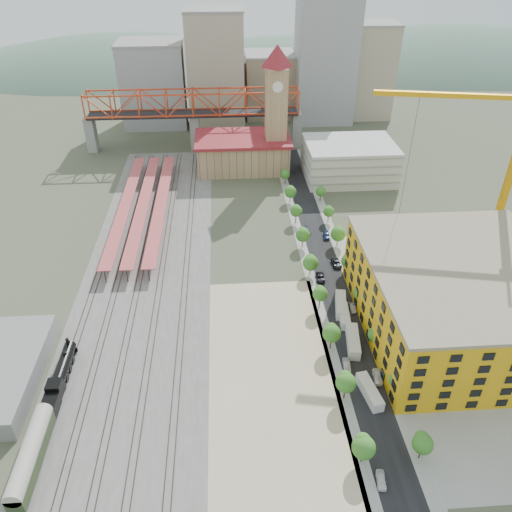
{
  "coord_description": "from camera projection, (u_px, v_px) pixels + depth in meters",
  "views": [
    {
      "loc": [
        -13.0,
        -109.71,
        83.58
      ],
      "look_at": [
        -5.28,
        0.66,
        10.0
      ],
      "focal_mm": 35.0,
      "sensor_mm": 36.0,
      "label": 1
    }
  ],
  "objects": [
    {
      "name": "parking_garage",
      "position": [
        349.0,
        160.0,
        194.53
      ],
      "size": [
        34.0,
        26.0,
        14.0
      ],
      "primitive_type": "cube",
      "color": "silver",
      "rests_on": "ground"
    },
    {
      "name": "skyline",
      "position": [
        262.0,
        74.0,
        244.18
      ],
      "size": [
        133.0,
        46.0,
        60.0
      ],
      "color": "#9EA0A3",
      "rests_on": "ground"
    },
    {
      "name": "construction_building",
      "position": [
        460.0,
        298.0,
        118.79
      ],
      "size": [
        44.6,
        50.6,
        18.8
      ],
      "color": "gold",
      "rests_on": "ground"
    },
    {
      "name": "truss_bridge",
      "position": [
        193.0,
        106.0,
        213.49
      ],
      "size": [
        94.0,
        9.6,
        25.6
      ],
      "color": "gray",
      "rests_on": "ground"
    },
    {
      "name": "car_3",
      "position": [
        306.0,
        231.0,
        161.75
      ],
      "size": [
        2.23,
        4.88,
        1.38
      ],
      "primitive_type": "imported",
      "rotation": [
        0.0,
        0.0,
        0.06
      ],
      "color": "navy",
      "rests_on": "ground"
    },
    {
      "name": "tower_crane",
      "position": [
        504.0,
        149.0,
        130.42
      ],
      "size": [
        51.93,
        12.38,
        56.19
      ],
      "color": "orange",
      "rests_on": "ground"
    },
    {
      "name": "locomotive",
      "position": [
        60.0,
        378.0,
        107.39
      ],
      "size": [
        2.99,
        23.06,
        5.77
      ],
      "color": "black",
      "rests_on": "ground"
    },
    {
      "name": "ballast_strip",
      "position": [
        151.0,
        257.0,
        150.6
      ],
      "size": [
        36.0,
        165.0,
        0.06
      ],
      "primitive_type": "cube",
      "color": "#605E59",
      "rests_on": "ground"
    },
    {
      "name": "site_trailer_b",
      "position": [
        353.0,
        341.0,
        118.0
      ],
      "size": [
        4.13,
        10.5,
        2.8
      ],
      "primitive_type": "cube",
      "rotation": [
        0.0,
        0.0,
        -0.14
      ],
      "color": "silver",
      "rests_on": "ground"
    },
    {
      "name": "car_4",
      "position": [
        378.0,
        377.0,
        109.49
      ],
      "size": [
        2.31,
        4.81,
        1.58
      ],
      "primitive_type": "imported",
      "rotation": [
        0.0,
        0.0,
        -0.1
      ],
      "color": "white",
      "rests_on": "ground"
    },
    {
      "name": "car_0",
      "position": [
        381.0,
        480.0,
        89.23
      ],
      "size": [
        2.24,
        4.29,
        1.39
      ],
      "primitive_type": "imported",
      "rotation": [
        0.0,
        0.0,
        -0.15
      ],
      "color": "silver",
      "rests_on": "ground"
    },
    {
      "name": "site_trailer_a",
      "position": [
        370.0,
        392.0,
        105.41
      ],
      "size": [
        4.01,
        9.62,
        2.56
      ],
      "primitive_type": "cube",
      "rotation": [
        0.0,
        0.0,
        0.17
      ],
      "color": "silver",
      "rests_on": "ground"
    },
    {
      "name": "sidewalk_west",
      "position": [
        305.0,
        255.0,
        151.23
      ],
      "size": [
        3.0,
        170.0,
        0.04
      ],
      "primitive_type": "cube",
      "color": "gray",
      "rests_on": "ground"
    },
    {
      "name": "station_hall",
      "position": [
        243.0,
        152.0,
        202.3
      ],
      "size": [
        38.0,
        24.0,
        13.1
      ],
      "color": "tan",
      "rests_on": "ground"
    },
    {
      "name": "construction_pad",
      "position": [
        463.0,
        327.0,
        124.16
      ],
      "size": [
        50.0,
        90.0,
        0.06
      ],
      "primitive_type": "cube",
      "color": "gray",
      "rests_on": "ground"
    },
    {
      "name": "car_7",
      "position": [
        326.0,
        236.0,
        159.48
      ],
      "size": [
        2.64,
        5.05,
        1.4
      ],
      "primitive_type": "imported",
      "rotation": [
        0.0,
        0.0,
        -0.15
      ],
      "color": "navy",
      "rests_on": "ground"
    },
    {
      "name": "car_1",
      "position": [
        346.0,
        365.0,
        112.57
      ],
      "size": [
        1.8,
        4.32,
        1.39
      ],
      "primitive_type": "imported",
      "rotation": [
        0.0,
        0.0,
        -0.08
      ],
      "color": "#9C9CA1",
      "rests_on": "ground"
    },
    {
      "name": "site_trailer_c",
      "position": [
        344.0,
        316.0,
        125.96
      ],
      "size": [
        3.19,
        8.91,
        2.39
      ],
      "primitive_type": "cube",
      "rotation": [
        0.0,
        0.0,
        -0.1
      ],
      "color": "silver",
      "rests_on": "ground"
    },
    {
      "name": "car_2",
      "position": [
        320.0,
        278.0,
        140.36
      ],
      "size": [
        2.81,
        5.27,
        1.41
      ],
      "primitive_type": "imported",
      "rotation": [
        0.0,
        0.0,
        -0.1
      ],
      "color": "black",
      "rests_on": "ground"
    },
    {
      "name": "platform_canopies",
      "position": [
        143.0,
        203.0,
        170.95
      ],
      "size": [
        16.0,
        80.0,
        4.12
      ],
      "color": "#B3454A",
      "rests_on": "ground"
    },
    {
      "name": "clock_tower",
      "position": [
        276.0,
        98.0,
        189.19
      ],
      "size": [
        12.0,
        12.0,
        52.0
      ],
      "color": "tan",
      "rests_on": "ground"
    },
    {
      "name": "car_6",
      "position": [
        336.0,
        263.0,
        146.36
      ],
      "size": [
        2.69,
        5.25,
        1.42
      ],
      "primitive_type": "imported",
      "rotation": [
        0.0,
        0.0,
        0.07
      ],
      "color": "black",
      "rests_on": "ground"
    },
    {
      "name": "rail_tracks",
      "position": [
        145.0,
        257.0,
        150.43
      ],
      "size": [
        26.56,
        160.0,
        0.18
      ],
      "color": "#382B23",
      "rests_on": "ground"
    },
    {
      "name": "street_asphalt",
      "position": [
        322.0,
        255.0,
        151.54
      ],
      "size": [
        12.0,
        170.0,
        0.06
      ],
      "primitive_type": "cube",
      "color": "black",
      "rests_on": "ground"
    },
    {
      "name": "car_5",
      "position": [
        352.0,
        308.0,
        129.46
      ],
      "size": [
        1.42,
        4.06,
        1.34
      ],
      "primitive_type": "imported",
      "rotation": [
        0.0,
        0.0,
        -0.0
      ],
      "color": "gray",
      "rests_on": "ground"
    },
    {
      "name": "ground",
      "position": [
        275.0,
        287.0,
        138.17
      ],
      "size": [
        400.0,
        400.0,
        0.0
      ],
      "primitive_type": "plane",
      "color": "#474C38",
      "rests_on": "ground"
    },
    {
      "name": "street_trees",
      "position": [
        329.0,
        274.0,
        143.25
      ],
      "size": [
        15.4,
        124.4,
        8.0
      ],
      "color": "#22661E",
      "rests_on": "ground"
    },
    {
      "name": "site_trailer_d",
      "position": [
        341.0,
        305.0,
        129.41
      ],
      "size": [
        4.25,
        10.02,
        2.66
      ],
      "primitive_type": "cube",
      "rotation": [
        0.0,
        0.0,
        -0.18
      ],
      "color": "silver",
      "rests_on": "ground"
    },
    {
      "name": "distant_hills",
      "position": [
        296.0,
        168.0,
        400.81
      ],
      "size": [
        647.0,
        264.0,
        227.0
      ],
      "color": "#4C6B59",
      "rests_on": "ground"
    },
    {
      "name": "dirt_lot",
      "position": [
        272.0,
        372.0,
        111.76
      ],
      "size": [
        28.0,
        67.0,
        0.06
      ],
      "primitive_type": "cube",
      "color": "tan",
      "rests_on": "ground"
    },
    {
      "name": "sidewalk_east",
      "position": [
        340.0,
        254.0,
        151.87
      ],
      "size": [
        3.0,
        170.0,
        0.04
      ],
      "primitive_type": "cube",
      "color": "gray",
      "rests_on": "ground"
    },
    {
      "name": "coach",
      "position": [
        31.0,
        455.0,
        90.59
      ],
      "size": [
        3.31,
        19.22,
        6.03
      ],
      "color": "#22331B",
      "rests_on": "ground"
    }
  ]
}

